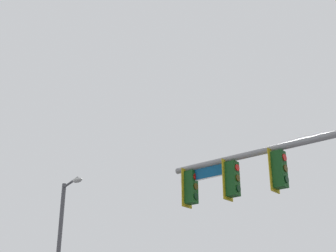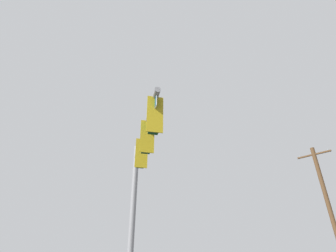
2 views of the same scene
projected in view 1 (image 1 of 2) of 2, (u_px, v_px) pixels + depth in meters
name	position (u px, v px, depth m)	size (l,w,h in m)	color
signal_pole_near	(281.00, 197.00, 13.35)	(5.96, 0.87, 7.20)	gray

